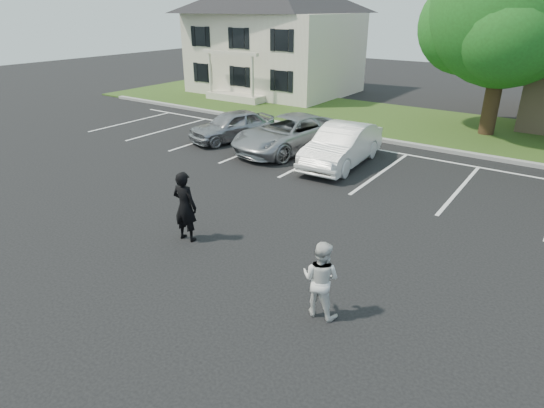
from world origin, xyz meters
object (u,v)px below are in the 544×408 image
object	(u,v)px
man_white_shirt	(321,279)
man_black_suit	(185,206)
house	(275,35)
car_silver_minivan	(289,134)
tree	(511,13)
car_silver_west	(232,126)
car_white_sedan	(342,146)

from	to	relation	value
man_white_shirt	man_black_suit	bearing A→B (deg)	-13.26
house	car_silver_minivan	xyz separation A→B (m)	(8.67, -11.55, -3.10)
house	man_white_shirt	world-z (taller)	house
tree	car_silver_west	size ratio (longest dim) A/B	2.21
tree	car_white_sedan	xyz separation A→B (m)	(-3.71, -7.99, -4.59)
house	man_white_shirt	bearing A→B (deg)	-53.42
man_black_suit	man_white_shirt	distance (m)	4.46
car_white_sedan	house	bearing A→B (deg)	130.11
house	car_silver_west	xyz separation A→B (m)	(5.70, -11.68, -3.15)
tree	man_black_suit	world-z (taller)	tree
man_white_shirt	car_white_sedan	distance (m)	9.43
man_white_shirt	car_silver_minivan	size ratio (longest dim) A/B	0.30
man_black_suit	tree	bearing A→B (deg)	-110.96
man_white_shirt	tree	bearing A→B (deg)	-92.68
car_silver_west	car_silver_minivan	xyz separation A→B (m)	(2.96, 0.13, 0.05)
man_black_suit	car_silver_west	xyz separation A→B (m)	(-5.15, 8.11, -0.26)
tree	car_silver_minivan	world-z (taller)	tree
man_black_suit	car_white_sedan	world-z (taller)	man_black_suit
car_white_sedan	tree	bearing A→B (deg)	61.74
man_black_suit	car_silver_west	bearing A→B (deg)	-63.65
house	car_silver_west	bearing A→B (deg)	-63.97
man_black_suit	car_silver_west	size ratio (longest dim) A/B	0.47
tree	car_white_sedan	distance (m)	9.93
house	tree	bearing A→B (deg)	-14.83
man_white_shirt	car_white_sedan	size ratio (longest dim) A/B	0.35
house	man_black_suit	xyz separation A→B (m)	(10.86, -19.79, -2.89)
car_silver_minivan	car_white_sedan	bearing A→B (deg)	1.62
tree	man_white_shirt	world-z (taller)	tree
house	car_white_sedan	xyz separation A→B (m)	(11.34, -11.98, -3.07)
tree	car_silver_minivan	distance (m)	10.92
tree	car_white_sedan	world-z (taller)	tree
man_black_suit	car_white_sedan	size ratio (longest dim) A/B	0.41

